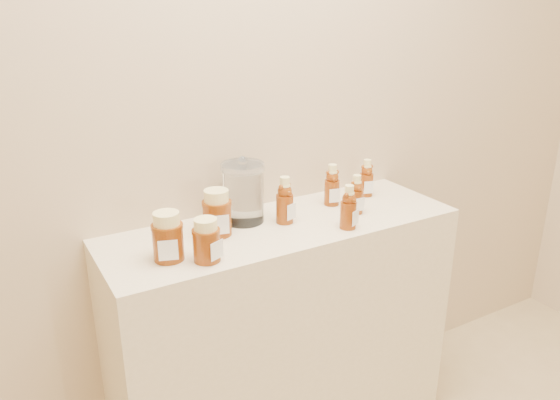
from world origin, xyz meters
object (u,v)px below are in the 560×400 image
bear_bottle_front_left (349,204)px  glass_canister (243,190)px  bear_bottle_back_left (285,197)px  honey_jar_left (168,236)px  display_table (283,339)px

bear_bottle_front_left → glass_canister: bearing=117.3°
bear_bottle_back_left → bear_bottle_front_left: (0.15, -0.14, -0.01)m
honey_jar_left → glass_canister: size_ratio=0.66×
bear_bottle_back_left → honey_jar_left: size_ratio=1.25×
honey_jar_left → bear_bottle_back_left: bearing=28.6°
honey_jar_left → glass_canister: bearing=44.7°
bear_bottle_back_left → glass_canister: bearing=127.0°
display_table → bear_bottle_front_left: bearing=-38.9°
honey_jar_left → display_table: bearing=27.4°
bear_bottle_front_left → glass_canister: glass_canister is taller
bear_bottle_front_left → honey_jar_left: bear_bottle_front_left is taller
honey_jar_left → glass_canister: (0.31, 0.15, 0.04)m
bear_bottle_front_left → honey_jar_left: (-0.58, 0.07, -0.01)m
display_table → bear_bottle_back_left: (0.01, 0.01, 0.54)m
bear_bottle_front_left → honey_jar_left: 0.58m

